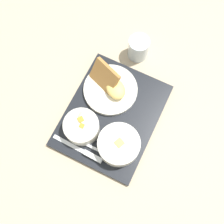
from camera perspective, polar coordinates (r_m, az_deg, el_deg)
The scene contains 8 objects.
ground_plane at distance 0.99m, azimuth 0.00°, elevation -0.79°, with size 4.00×4.00×0.00m, color tan.
serving_tray at distance 0.98m, azimuth 0.00°, elevation -0.67°, with size 0.41×0.34×0.02m.
bowl_salad at distance 0.93m, azimuth -6.20°, elevation -2.99°, with size 0.12×0.12×0.06m.
bowl_soup at distance 0.91m, azimuth 1.38°, elevation -6.64°, with size 0.14×0.14×0.06m.
plate_main at distance 0.98m, azimuth -0.34°, elevation 4.97°, with size 0.19×0.19×0.10m.
knife at distance 0.94m, azimuth -4.91°, elevation -8.49°, with size 0.03×0.19×0.02m.
spoon at distance 0.94m, azimuth -5.15°, elevation -6.65°, with size 0.04×0.16×0.01m.
glass_water at distance 1.05m, azimuth 5.36°, elevation 12.69°, with size 0.08×0.08×0.09m.
Camera 1 is at (-0.24, -0.15, 0.94)m, focal length 45.00 mm.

